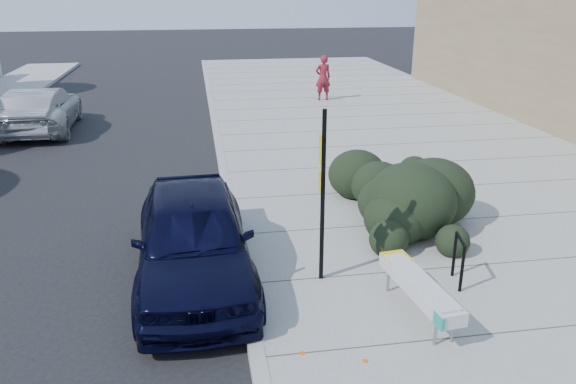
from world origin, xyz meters
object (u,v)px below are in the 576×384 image
sedan_navy (193,237)px  wagon_silver (40,110)px  bench (419,287)px  pedestrian (323,78)px  suv_silver (40,111)px  sign_post (322,188)px  bike_rack (459,256)px

sedan_navy → wagon_silver: bearing=112.3°
bench → pedestrian: size_ratio=1.07×
suv_silver → sign_post: bearing=117.9°
bench → wagon_silver: bearing=115.8°
sign_post → suv_silver: 14.40m
pedestrian → sign_post: bearing=71.8°
bench → sedan_navy: bearing=143.9°
wagon_silver → pedestrian: size_ratio=2.43×
bike_rack → suv_silver: 16.04m
sedan_navy → suv_silver: 12.91m
sign_post → pedestrian: 15.82m
sign_post → sedan_navy: sign_post is taller
bike_rack → wagon_silver: 15.88m
wagon_silver → pedestrian: (10.81, 3.24, 0.34)m
bench → pedestrian: 16.92m
sign_post → suv_silver: size_ratio=0.58×
bench → sign_post: (-1.21, 1.34, 1.16)m
bench → wagon_silver: 15.97m
bike_rack → suv_silver: (-9.56, 12.88, 0.05)m
sign_post → sedan_navy: size_ratio=0.61×
bike_rack → sedan_navy: 4.44m
suv_silver → pedestrian: size_ratio=2.64×
pedestrian → wagon_silver: bearing=11.3°
sedan_navy → wagon_silver: sedan_navy is taller
sign_post → sedan_navy: bearing=174.7°
sign_post → pedestrian: bearing=86.4°
bike_rack → sedan_navy: size_ratio=0.17×
suv_silver → wagon_silver: bearing=106.3°
sedan_navy → wagon_silver: (-5.20, 11.64, -0.06)m
sign_post → wagon_silver: (-7.29, 12.18, -1.03)m
suv_silver → pedestrian: pedestrian is taller
bench → sign_post: size_ratio=0.70×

